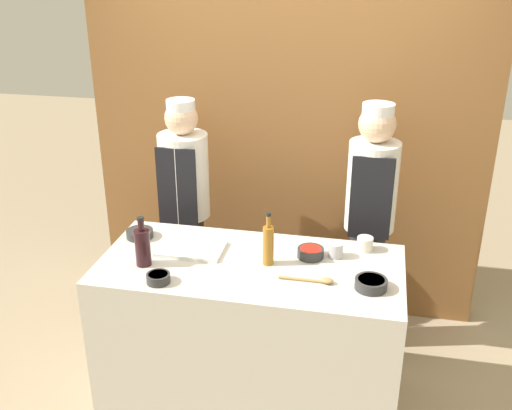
% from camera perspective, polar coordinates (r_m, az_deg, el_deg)
% --- Properties ---
extents(ground_plane, '(14.00, 14.00, 0.00)m').
position_cam_1_polar(ground_plane, '(3.82, -0.50, -18.10)').
color(ground_plane, tan).
extents(cabinet_wall, '(2.77, 0.18, 2.40)m').
position_cam_1_polar(cabinet_wall, '(4.26, 2.92, 5.24)').
color(cabinet_wall, brown).
rests_on(cabinet_wall, ground_plane).
extents(counter, '(1.65, 0.78, 0.95)m').
position_cam_1_polar(counter, '(3.52, -0.53, -12.33)').
color(counter, beige).
rests_on(counter, ground_plane).
extents(sauce_bowl_green, '(0.16, 0.16, 0.05)m').
position_cam_1_polar(sauce_bowl_green, '(3.60, -11.01, -2.66)').
color(sauce_bowl_green, '#2D2D2D').
rests_on(sauce_bowl_green, counter).
extents(sauce_bowl_red, '(0.15, 0.15, 0.05)m').
position_cam_1_polar(sauce_bowl_red, '(3.33, 5.22, -4.50)').
color(sauce_bowl_red, '#2D2D2D').
rests_on(sauce_bowl_red, counter).
extents(sauce_bowl_yellow, '(0.16, 0.16, 0.05)m').
position_cam_1_polar(sauce_bowl_yellow, '(3.08, 10.90, -7.33)').
color(sauce_bowl_yellow, '#2D2D2D').
rests_on(sauce_bowl_yellow, counter).
extents(sauce_bowl_brown, '(0.12, 0.12, 0.05)m').
position_cam_1_polar(sauce_bowl_brown, '(3.12, -9.29, -6.84)').
color(sauce_bowl_brown, '#2D2D2D').
rests_on(sauce_bowl_brown, counter).
extents(cutting_board, '(0.37, 0.24, 0.02)m').
position_cam_1_polar(cutting_board, '(3.42, -6.20, -4.15)').
color(cutting_board, white).
rests_on(cutting_board, counter).
extents(bottle_amber, '(0.06, 0.06, 0.30)m').
position_cam_1_polar(bottle_amber, '(3.21, 1.18, -3.75)').
color(bottle_amber, '#9E661E').
rests_on(bottle_amber, counter).
extents(bottle_wine, '(0.08, 0.08, 0.28)m').
position_cam_1_polar(bottle_wine, '(3.26, -10.74, -3.88)').
color(bottle_wine, black).
rests_on(bottle_wine, counter).
extents(cup_steel, '(0.08, 0.08, 0.08)m').
position_cam_1_polar(cup_steel, '(3.34, 7.58, -4.27)').
color(cup_steel, '#B7B7BC').
rests_on(cup_steel, counter).
extents(cup_cream, '(0.09, 0.09, 0.08)m').
position_cam_1_polar(cup_cream, '(3.44, 10.33, -3.66)').
color(cup_cream, silver).
rests_on(cup_cream, counter).
extents(wooden_spoon, '(0.28, 0.05, 0.03)m').
position_cam_1_polar(wooden_spoon, '(3.10, 5.67, -7.12)').
color(wooden_spoon, '#B2844C').
rests_on(wooden_spoon, counter).
extents(chef_left, '(0.33, 0.33, 1.64)m').
position_cam_1_polar(chef_left, '(4.10, -6.71, -0.19)').
color(chef_left, '#28282D').
rests_on(chef_left, ground_plane).
extents(chef_right, '(0.32, 0.32, 1.68)m').
position_cam_1_polar(chef_right, '(3.89, 10.75, -1.25)').
color(chef_right, '#28282D').
rests_on(chef_right, ground_plane).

